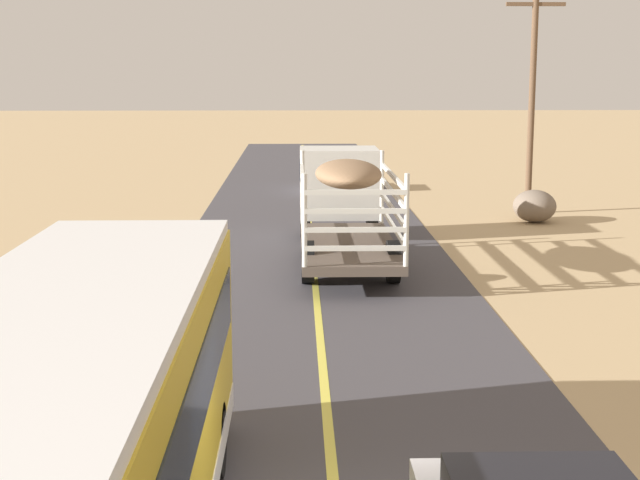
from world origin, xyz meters
TOP-DOWN VIEW (x-y plane):
  - livestock_truck at (0.91, 18.40)m, footprint 2.53×9.70m
  - bus at (-2.70, -0.81)m, footprint 2.54×10.00m
  - car_far at (1.03, 32.73)m, footprint 1.80×4.40m
  - power_pole_mid at (8.38, 25.65)m, footprint 2.20×0.24m
  - boulder_near_shoulder at (8.11, 23.57)m, footprint 1.53×1.76m

SIDE VIEW (x-z plane):
  - boulder_near_shoulder at x=8.11m, z-range 0.00..1.16m
  - car_far at x=1.03m, z-range -0.04..1.42m
  - bus at x=-2.70m, z-range 0.14..3.35m
  - livestock_truck at x=0.91m, z-range 0.28..3.30m
  - power_pole_mid at x=8.38m, z-range 0.29..8.68m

